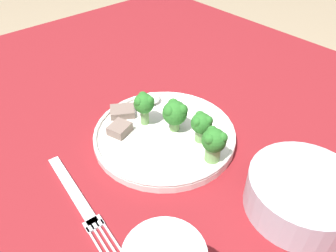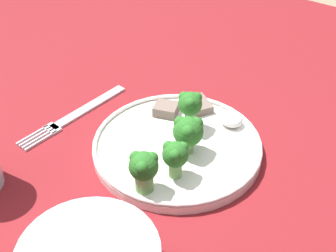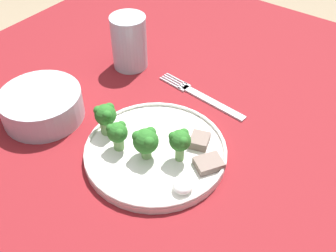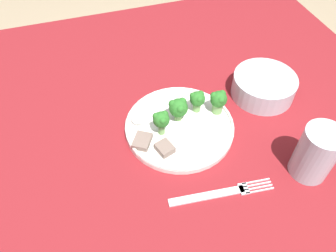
% 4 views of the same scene
% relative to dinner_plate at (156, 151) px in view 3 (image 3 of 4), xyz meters
% --- Properties ---
extents(table, '(1.15, 1.15, 0.77)m').
position_rel_dinner_plate_xyz_m(table, '(0.05, -0.02, -0.11)').
color(table, maroon).
rests_on(table, ground_plane).
extents(dinner_plate, '(0.23, 0.23, 0.02)m').
position_rel_dinner_plate_xyz_m(dinner_plate, '(0.00, 0.00, 0.00)').
color(dinner_plate, white).
rests_on(dinner_plate, table).
extents(fork, '(0.04, 0.20, 0.00)m').
position_rel_dinner_plate_xyz_m(fork, '(0.17, 0.02, -0.01)').
color(fork, silver).
rests_on(fork, table).
extents(cream_bowl, '(0.15, 0.15, 0.05)m').
position_rel_dinner_plate_xyz_m(cream_bowl, '(-0.04, 0.22, 0.02)').
color(cream_bowl, '#B7BCC6').
rests_on(cream_bowl, table).
extents(drinking_glass, '(0.07, 0.07, 0.11)m').
position_rel_dinner_plate_xyz_m(drinking_glass, '(0.18, 0.20, 0.04)').
color(drinking_glass, '#B2C1CC').
rests_on(drinking_glass, table).
extents(broccoli_floret_near_rim_left, '(0.04, 0.04, 0.05)m').
position_rel_dinner_plate_xyz_m(broccoli_floret_near_rim_left, '(-0.02, 0.00, 0.04)').
color(broccoli_floret_near_rim_left, '#709E56').
rests_on(broccoli_floret_near_rim_left, dinner_plate).
extents(broccoli_floret_center_left, '(0.04, 0.04, 0.06)m').
position_rel_dinner_plate_xyz_m(broccoli_floret_center_left, '(-0.01, 0.09, 0.04)').
color(broccoli_floret_center_left, '#709E56').
rests_on(broccoli_floret_center_left, dinner_plate).
extents(broccoli_floret_back_left, '(0.04, 0.03, 0.06)m').
position_rel_dinner_plate_xyz_m(broccoli_floret_back_left, '(0.01, -0.04, 0.04)').
color(broccoli_floret_back_left, '#709E56').
rests_on(broccoli_floret_back_left, dinner_plate).
extents(broccoli_floret_front_left, '(0.03, 0.03, 0.05)m').
position_rel_dinner_plate_xyz_m(broccoli_floret_front_left, '(-0.03, 0.05, 0.04)').
color(broccoli_floret_front_left, '#709E56').
rests_on(broccoli_floret_front_left, dinner_plate).
extents(meat_slice_front_slice, '(0.04, 0.04, 0.02)m').
position_rel_dinner_plate_xyz_m(meat_slice_front_slice, '(0.05, -0.05, 0.01)').
color(meat_slice_front_slice, '#756056').
rests_on(meat_slice_front_slice, dinner_plate).
extents(meat_slice_middle_slice, '(0.05, 0.05, 0.01)m').
position_rel_dinner_plate_xyz_m(meat_slice_middle_slice, '(0.02, -0.09, 0.01)').
color(meat_slice_middle_slice, '#756056').
rests_on(meat_slice_middle_slice, dinner_plate).
extents(sauce_dollop, '(0.03, 0.03, 0.02)m').
position_rel_dinner_plate_xyz_m(sauce_dollop, '(-0.04, -0.08, 0.01)').
color(sauce_dollop, white).
rests_on(sauce_dollop, dinner_plate).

